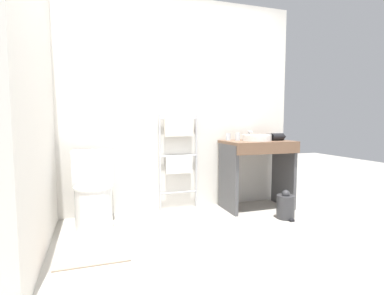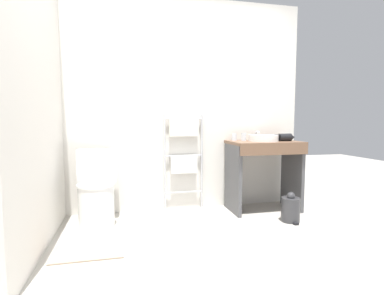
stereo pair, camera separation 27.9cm
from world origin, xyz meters
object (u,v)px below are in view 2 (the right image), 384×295
object	(u,v)px
cup_near_edge	(244,137)
trash_bin	(291,209)
toilet	(97,192)
hair_dryer	(285,137)
towel_radiator	(184,149)
cup_near_wall	(234,137)
sink_basin	(263,138)

from	to	relation	value
cup_near_edge	trash_bin	size ratio (longest dim) A/B	0.29
toilet	trash_bin	distance (m)	2.04
cup_near_edge	hair_dryer	bearing A→B (deg)	-16.25
toilet	hair_dryer	size ratio (longest dim) A/B	3.76
hair_dryer	trash_bin	bearing A→B (deg)	-110.21
towel_radiator	trash_bin	bearing A→B (deg)	-33.90
towel_radiator	trash_bin	distance (m)	1.36
towel_radiator	cup_near_wall	bearing A→B (deg)	-5.67
trash_bin	sink_basin	bearing A→B (deg)	103.03
toilet	cup_near_edge	distance (m)	1.77
toilet	cup_near_edge	world-z (taller)	cup_near_edge
toilet	sink_basin	xyz separation A→B (m)	(1.89, 0.09, 0.53)
cup_near_wall	trash_bin	distance (m)	1.05
cup_near_wall	cup_near_edge	bearing A→B (deg)	-36.11
cup_near_wall	trash_bin	bearing A→B (deg)	-56.86
toilet	cup_near_wall	bearing A→B (deg)	9.39
sink_basin	trash_bin	bearing A→B (deg)	-76.97
sink_basin	cup_near_edge	xyz separation A→B (m)	(-0.21, 0.10, 0.01)
sink_basin	cup_near_edge	bearing A→B (deg)	154.29
towel_radiator	cup_near_edge	distance (m)	0.73
cup_near_edge	cup_near_wall	bearing A→B (deg)	143.89
toilet	cup_near_edge	xyz separation A→B (m)	(1.68, 0.19, 0.53)
sink_basin	hair_dryer	size ratio (longest dim) A/B	1.68
cup_near_wall	towel_radiator	bearing A→B (deg)	174.33
cup_near_edge	hair_dryer	xyz separation A→B (m)	(0.47, -0.14, -0.00)
toilet	trash_bin	world-z (taller)	toilet
towel_radiator	cup_near_edge	xyz separation A→B (m)	(0.70, -0.13, 0.14)
towel_radiator	cup_near_wall	world-z (taller)	towel_radiator
toilet	towel_radiator	xyz separation A→B (m)	(0.98, 0.32, 0.39)
sink_basin	hair_dryer	distance (m)	0.26
towel_radiator	toilet	bearing A→B (deg)	-161.70
cup_near_wall	trash_bin	xyz separation A→B (m)	(0.41, -0.62, -0.74)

